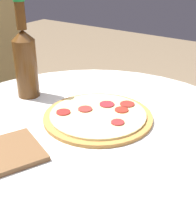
# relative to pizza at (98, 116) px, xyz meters

# --- Properties ---
(table) EXTENTS (0.91, 0.91, 0.78)m
(table) POSITION_rel_pizza_xyz_m (-0.06, -0.02, -0.22)
(table) COLOR silver
(table) RESTS_ON ground_plane
(pizza) EXTENTS (0.30, 0.30, 0.02)m
(pizza) POSITION_rel_pizza_xyz_m (0.00, 0.00, 0.00)
(pizza) COLOR #B77F3D
(pizza) RESTS_ON table
(beer_bottle) EXTENTS (0.07, 0.07, 0.29)m
(beer_bottle) POSITION_rel_pizza_xyz_m (0.00, 0.27, 0.11)
(beer_bottle) COLOR #563314
(beer_bottle) RESTS_ON table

